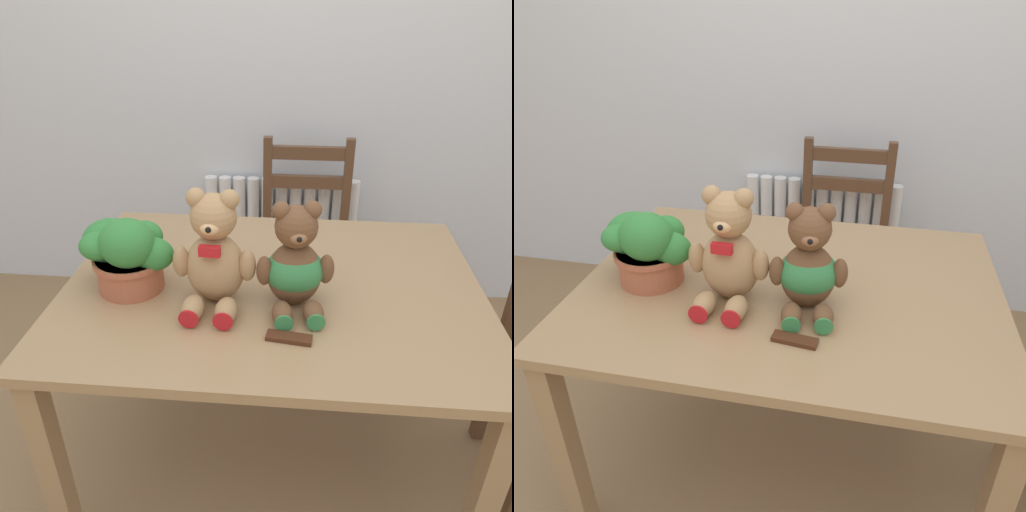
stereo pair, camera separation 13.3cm
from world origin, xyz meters
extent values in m
cube|color=silver|center=(0.00, 1.62, 1.30)|extent=(8.00, 0.04, 2.60)
cylinder|color=white|center=(-0.38, 1.55, 0.33)|extent=(0.06, 0.06, 0.66)
cylinder|color=white|center=(-0.30, 1.55, 0.33)|extent=(0.06, 0.06, 0.66)
cylinder|color=white|center=(-0.23, 1.55, 0.33)|extent=(0.06, 0.06, 0.66)
cylinder|color=white|center=(-0.16, 1.55, 0.33)|extent=(0.06, 0.06, 0.66)
cylinder|color=white|center=(-0.09, 1.55, 0.33)|extent=(0.06, 0.06, 0.66)
cylinder|color=white|center=(-0.02, 1.55, 0.33)|extent=(0.06, 0.06, 0.66)
cylinder|color=white|center=(0.05, 1.55, 0.33)|extent=(0.06, 0.06, 0.66)
cylinder|color=white|center=(0.12, 1.55, 0.33)|extent=(0.06, 0.06, 0.66)
cylinder|color=white|center=(0.19, 1.55, 0.33)|extent=(0.06, 0.06, 0.66)
cylinder|color=white|center=(0.27, 1.55, 0.33)|extent=(0.06, 0.06, 0.66)
cylinder|color=white|center=(0.34, 1.55, 0.33)|extent=(0.06, 0.06, 0.66)
cube|color=white|center=(-0.02, 1.55, 0.02)|extent=(0.78, 0.10, 0.04)
cube|color=#9E7A51|center=(0.00, 0.46, 0.72)|extent=(1.22, 0.92, 0.03)
cube|color=#9E7A51|center=(-0.56, 0.05, 0.35)|extent=(0.06, 0.06, 0.71)
cube|color=#9E7A51|center=(-0.56, 0.87, 0.35)|extent=(0.06, 0.06, 0.71)
cube|color=#9E7A51|center=(0.56, 0.87, 0.35)|extent=(0.06, 0.06, 0.71)
cube|color=brown|center=(0.10, 1.25, 0.42)|extent=(0.41, 0.44, 0.03)
cube|color=brown|center=(0.29, 1.05, 0.20)|extent=(0.04, 0.04, 0.40)
cube|color=brown|center=(-0.08, 1.05, 0.20)|extent=(0.04, 0.04, 0.40)
cube|color=brown|center=(0.29, 1.45, 0.45)|extent=(0.04, 0.04, 0.90)
cube|color=brown|center=(-0.08, 1.45, 0.45)|extent=(0.04, 0.04, 0.90)
cube|color=brown|center=(0.10, 1.45, 0.83)|extent=(0.33, 0.03, 0.06)
cube|color=brown|center=(0.10, 1.45, 0.69)|extent=(0.33, 0.03, 0.06)
ellipsoid|color=tan|center=(-0.15, 0.37, 0.84)|extent=(0.16, 0.14, 0.20)
sphere|color=tan|center=(-0.15, 0.37, 0.99)|extent=(0.12, 0.12, 0.12)
sphere|color=tan|center=(-0.11, 0.37, 1.04)|extent=(0.05, 0.05, 0.05)
sphere|color=tan|center=(-0.19, 0.37, 1.04)|extent=(0.05, 0.05, 0.05)
ellipsoid|color=#E5B279|center=(-0.15, 0.32, 0.98)|extent=(0.05, 0.05, 0.04)
sphere|color=black|center=(-0.15, 0.30, 0.98)|extent=(0.02, 0.02, 0.02)
ellipsoid|color=tan|center=(-0.06, 0.35, 0.86)|extent=(0.05, 0.05, 0.09)
ellipsoid|color=tan|center=(-0.24, 0.35, 0.86)|extent=(0.05, 0.05, 0.09)
ellipsoid|color=tan|center=(-0.11, 0.27, 0.77)|extent=(0.06, 0.10, 0.06)
cylinder|color=red|center=(-0.11, 0.22, 0.77)|extent=(0.05, 0.01, 0.05)
ellipsoid|color=tan|center=(-0.20, 0.27, 0.77)|extent=(0.06, 0.10, 0.06)
cylinder|color=red|center=(-0.20, 0.22, 0.77)|extent=(0.05, 0.01, 0.05)
cube|color=red|center=(-0.15, 0.30, 0.92)|extent=(0.06, 0.02, 0.03)
ellipsoid|color=brown|center=(0.06, 0.37, 0.83)|extent=(0.16, 0.14, 0.18)
sphere|color=brown|center=(0.06, 0.37, 0.97)|extent=(0.11, 0.11, 0.11)
sphere|color=brown|center=(0.10, 0.37, 1.01)|extent=(0.05, 0.05, 0.05)
sphere|color=brown|center=(0.02, 0.36, 1.01)|extent=(0.05, 0.05, 0.05)
ellipsoid|color=#8C5F3F|center=(0.07, 0.33, 0.96)|extent=(0.05, 0.05, 0.04)
sphere|color=black|center=(0.07, 0.31, 0.96)|extent=(0.01, 0.01, 0.01)
ellipsoid|color=brown|center=(0.15, 0.37, 0.85)|extent=(0.05, 0.05, 0.09)
ellipsoid|color=brown|center=(-0.02, 0.34, 0.85)|extent=(0.05, 0.05, 0.09)
ellipsoid|color=brown|center=(0.12, 0.28, 0.76)|extent=(0.07, 0.10, 0.05)
cylinder|color=#337F42|center=(0.12, 0.24, 0.76)|extent=(0.05, 0.01, 0.05)
ellipsoid|color=brown|center=(0.04, 0.27, 0.76)|extent=(0.07, 0.10, 0.05)
cylinder|color=#337F42|center=(0.04, 0.23, 0.76)|extent=(0.05, 0.01, 0.05)
ellipsoid|color=#337F42|center=(0.06, 0.37, 0.84)|extent=(0.18, 0.16, 0.13)
cylinder|color=#B25B3D|center=(-0.41, 0.40, 0.79)|extent=(0.19, 0.19, 0.10)
cylinder|color=#B25B3D|center=(-0.41, 0.40, 0.83)|extent=(0.20, 0.20, 0.02)
ellipsoid|color=#337F38|center=(-0.33, 0.38, 0.86)|extent=(0.12, 0.09, 0.10)
ellipsoid|color=#337F38|center=(-0.37, 0.46, 0.87)|extent=(0.11, 0.10, 0.09)
ellipsoid|color=#337F38|center=(-0.47, 0.44, 0.86)|extent=(0.17, 0.15, 0.14)
ellipsoid|color=#337F38|center=(-0.48, 0.37, 0.88)|extent=(0.11, 0.09, 0.08)
ellipsoid|color=#337F38|center=(-0.39, 0.37, 0.90)|extent=(0.15, 0.14, 0.14)
cube|color=#472314|center=(0.06, 0.20, 0.74)|extent=(0.12, 0.05, 0.01)
camera|label=1|loc=(0.06, -0.79, 1.52)|focal=35.00mm
camera|label=2|loc=(0.20, -0.77, 1.52)|focal=35.00mm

